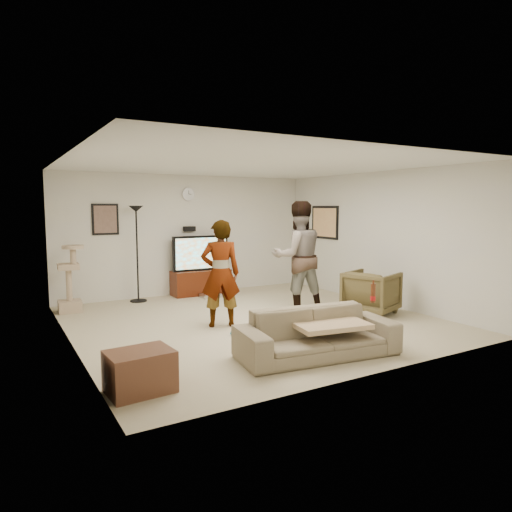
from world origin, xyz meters
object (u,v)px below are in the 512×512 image
sofa (317,333)px  tv (201,253)px  floor_lamp (137,254)px  side_table (140,371)px  tv_stand (201,282)px  armchair (371,292)px  cat_tree (69,279)px  person_right (298,257)px  beer_bottle (373,293)px  person_left (220,274)px

sofa → tv: bearing=93.0°
floor_lamp → side_table: bearing=-105.5°
tv → sofa: (-0.37, -4.46, -0.58)m
tv_stand → armchair: 3.62m
cat_tree → person_right: bearing=-29.1°
sofa → floor_lamp: bearing=110.5°
sofa → side_table: bearing=-172.6°
tv_stand → sofa: size_ratio=0.62×
tv_stand → beer_bottle: (0.55, -4.46, 0.45)m
tv_stand → tv: size_ratio=1.01×
person_right → cat_tree: bearing=-15.2°
floor_lamp → sofa: bearing=-77.2°
tv_stand → side_table: bearing=-120.0°
person_right → armchair: size_ratio=2.38×
floor_lamp → armchair: (3.20, -3.03, -0.56)m
tv → side_table: bearing=-120.0°
sofa → side_table: sofa is taller
armchair → sofa: bearing=101.1°
tv_stand → side_table: tv_stand is taller
person_right → side_table: (-3.42, -2.13, -0.76)m
person_right → beer_bottle: bearing=95.9°
person_left → sofa: person_left is taller
cat_tree → side_table: bearing=-88.9°
person_left → floor_lamp: bearing=-57.3°
person_left → armchair: 2.71m
armchair → side_table: size_ratio=1.30×
side_table → person_right: bearing=31.9°
person_left → sofa: (0.41, -1.90, -0.53)m
side_table → floor_lamp: bearing=74.5°
tv → person_right: size_ratio=0.63×
tv → person_right: person_right is taller
tv → cat_tree: bearing=-172.3°
tv → person_left: size_ratio=0.74×
tv → person_right: (0.85, -2.31, 0.09)m
tv_stand → cat_tree: 2.69m
sofa → beer_bottle: size_ratio=7.95×
cat_tree → beer_bottle: bearing=-52.0°
person_left → beer_bottle: 2.31m
tv → sofa: 4.51m
cat_tree → armchair: cat_tree is taller
tv_stand → armchair: size_ratio=1.51×
beer_bottle → armchair: size_ratio=0.31×
armchair → side_table: bearing=86.5°
beer_bottle → side_table: (-3.12, 0.01, -0.50)m
sofa → beer_bottle: bearing=7.7°
tv → cat_tree: 2.69m
floor_lamp → tv: bearing=3.2°
cat_tree → sofa: cat_tree is taller
side_table → armchair: bearing=16.8°
person_left → armchair: bearing=-172.5°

